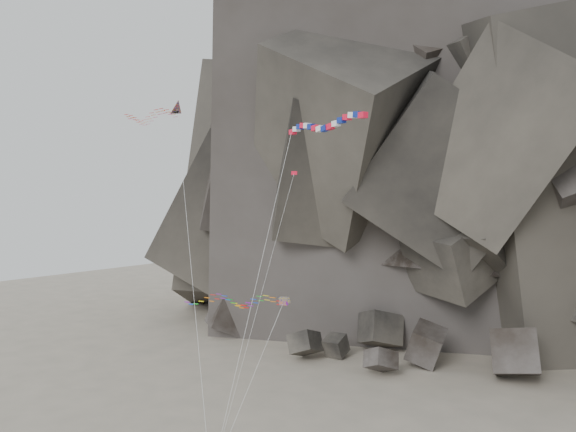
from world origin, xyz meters
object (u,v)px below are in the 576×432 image
Objects in this scene: delta_kite at (147,116)px; parafoil_kite at (229,300)px; pennant_kite at (276,238)px; banner_kite at (323,126)px.

parafoil_kite is at bearing -6.69° from delta_kite.
parafoil_kite is (12.77, -0.83, -18.99)m from delta_kite.
delta_kite is at bearing 152.98° from pennant_kite.
delta_kite reaches higher than banner_kite.
delta_kite is at bearing -168.69° from parafoil_kite.
pennant_kite is at bearing 21.15° from parafoil_kite.
parafoil_kite is 0.54× the size of pennant_kite.
pennant_kite is at bearing -3.81° from delta_kite.
delta_kite is 24.58m from banner_kite.
delta_kite is at bearing -160.22° from banner_kite.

